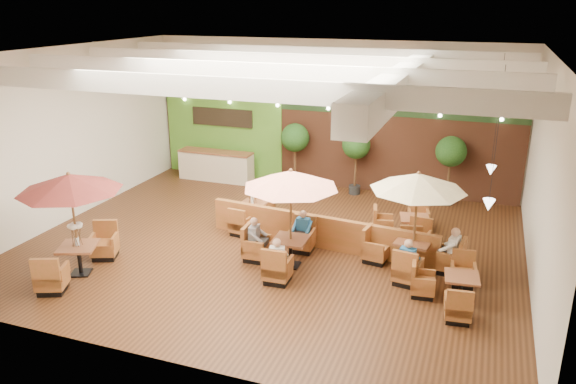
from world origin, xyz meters
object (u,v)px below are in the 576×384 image
at_px(table_0, 71,198).
at_px(diner_1, 302,227).
at_px(table_2, 417,203).
at_px(topiary_1, 356,147).
at_px(topiary_2, 451,154).
at_px(table_1, 288,197).
at_px(table_5, 405,228).
at_px(topiary_0, 295,140).
at_px(diner_2, 256,235).
at_px(booth_divider, 319,232).
at_px(table_3, 253,210).
at_px(table_4, 449,288).
at_px(service_counter, 216,166).
at_px(diner_3, 408,257).
at_px(diner_0, 277,255).
at_px(diner_4, 452,246).

height_order(table_0, diner_1, table_0).
relative_size(table_0, table_2, 1.08).
xyz_separation_m(topiary_1, topiary_2, (3.31, 0.00, 0.05)).
relative_size(table_0, topiary_1, 1.23).
bearing_deg(table_0, table_1, 3.07).
relative_size(table_0, diner_1, 3.87).
height_order(table_2, table_5, table_2).
height_order(topiary_0, diner_2, topiary_0).
height_order(booth_divider, table_1, table_1).
distance_m(table_3, table_4, 6.94).
xyz_separation_m(booth_divider, diner_2, (-1.37, -1.44, 0.28)).
bearing_deg(service_counter, table_0, -87.66).
distance_m(table_0, table_1, 5.47).
xyz_separation_m(topiary_1, diner_3, (2.88, -6.42, -1.02)).
bearing_deg(service_counter, topiary_0, 3.52).
bearing_deg(table_0, diner_3, -5.89).
bearing_deg(table_0, diner_0, -7.33).
xyz_separation_m(table_4, table_5, (-1.56, 3.31, 0.02)).
relative_size(service_counter, diner_0, 3.91).
xyz_separation_m(table_5, topiary_2, (0.92, 3.61, 1.47)).
distance_m(topiary_0, diner_1, 5.95).
distance_m(service_counter, diner_1, 7.51).
bearing_deg(topiary_0, table_4, -47.68).
relative_size(topiary_2, diner_0, 3.18).
bearing_deg(table_3, diner_4, -6.38).
bearing_deg(topiary_1, table_3, -120.28).
distance_m(booth_divider, topiary_0, 5.76).
distance_m(table_1, table_3, 3.49).
xyz_separation_m(table_0, topiary_2, (8.55, 8.76, -0.29)).
bearing_deg(booth_divider, table_4, -20.81).
bearing_deg(booth_divider, table_1, -101.06).
xyz_separation_m(table_1, diner_1, (0.07, 1.00, -1.22)).
height_order(service_counter, table_5, service_counter).
bearing_deg(service_counter, diner_2, -55.05).
relative_size(table_5, diner_1, 3.43).
bearing_deg(diner_4, topiary_0, 60.33).
xyz_separation_m(table_2, table_3, (-5.24, 1.38, -1.34)).
relative_size(topiary_2, diner_1, 3.23).
bearing_deg(diner_0, table_0, -176.46).
distance_m(table_3, table_5, 4.78).
relative_size(table_1, diner_4, 3.30).
distance_m(diner_0, diner_3, 3.27).
bearing_deg(diner_2, table_0, -64.13).
bearing_deg(table_5, topiary_1, 111.40).
bearing_deg(service_counter, diner_1, -44.33).
relative_size(service_counter, diner_1, 3.97).
xyz_separation_m(table_3, diner_1, (2.14, -1.40, 0.25)).
xyz_separation_m(booth_divider, diner_3, (2.74, -1.41, 0.27)).
relative_size(topiary_2, diner_3, 3.16).
height_order(table_5, diner_3, diner_3).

